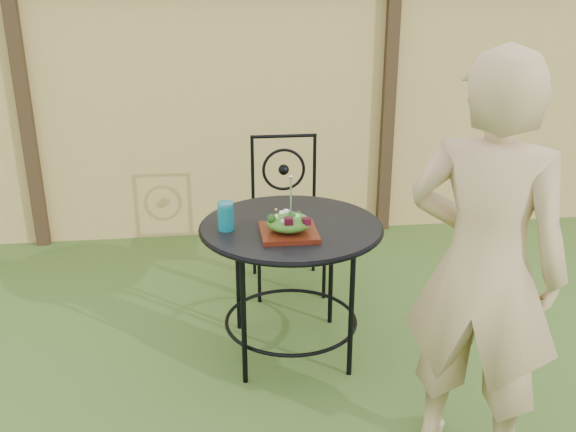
# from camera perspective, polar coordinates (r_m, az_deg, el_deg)

# --- Properties ---
(ground) EXTENTS (60.00, 60.00, 0.00)m
(ground) POSITION_cam_1_polar(r_m,az_deg,el_deg) (3.12, -5.24, -16.77)
(ground) COLOR #274A17
(ground) RESTS_ON ground
(fence) EXTENTS (8.00, 0.12, 1.90)m
(fence) POSITION_cam_1_polar(r_m,az_deg,el_deg) (4.77, -6.68, 9.11)
(fence) COLOR #E5C871
(fence) RESTS_ON ground
(patio_table) EXTENTS (0.92, 0.92, 0.72)m
(patio_table) POSITION_cam_1_polar(r_m,az_deg,el_deg) (3.25, 0.27, -3.02)
(patio_table) COLOR black
(patio_table) RESTS_ON ground
(patio_chair) EXTENTS (0.46, 0.46, 0.95)m
(patio_chair) POSITION_cam_1_polar(r_m,az_deg,el_deg) (4.04, -0.12, 0.58)
(patio_chair) COLOR black
(patio_chair) RESTS_ON ground
(diner) EXTENTS (0.73, 0.69, 1.68)m
(diner) POSITION_cam_1_polar(r_m,az_deg,el_deg) (2.55, 17.00, -4.57)
(diner) COLOR tan
(diner) RESTS_ON ground
(salad_plate) EXTENTS (0.27, 0.27, 0.02)m
(salad_plate) POSITION_cam_1_polar(r_m,az_deg,el_deg) (3.07, 0.06, -1.47)
(salad_plate) COLOR #490F0A
(salad_plate) RESTS_ON patio_table
(salad) EXTENTS (0.21, 0.21, 0.08)m
(salad) POSITION_cam_1_polar(r_m,az_deg,el_deg) (3.05, 0.06, -0.56)
(salad) COLOR #235614
(salad) RESTS_ON salad_plate
(fork) EXTENTS (0.01, 0.01, 0.18)m
(fork) POSITION_cam_1_polar(r_m,az_deg,el_deg) (3.00, 0.25, 1.76)
(fork) COLOR silver
(fork) RESTS_ON salad
(drinking_glass) EXTENTS (0.08, 0.08, 0.14)m
(drinking_glass) POSITION_cam_1_polar(r_m,az_deg,el_deg) (3.12, -5.55, -0.01)
(drinking_glass) COLOR #0C7B8F
(drinking_glass) RESTS_ON patio_table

